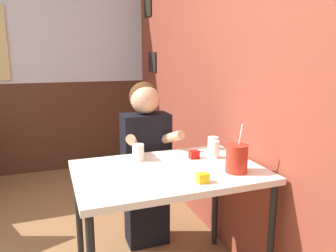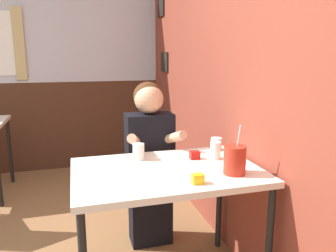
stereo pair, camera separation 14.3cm
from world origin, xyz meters
The scene contains 10 objects.
brick_wall_right centered at (1.48, 1.39, 1.35)m, with size 0.08×4.78×2.70m.
back_wall centered at (-0.02, 2.81, 1.36)m, with size 5.90×0.09×2.70m.
main_table centered at (0.89, 0.28, 0.70)m, with size 1.07×0.73×0.77m.
person_seated centered at (0.91, 0.82, 0.66)m, with size 0.42×0.41×1.23m.
cocktail_pitcher centered at (1.23, 0.10, 0.85)m, with size 0.12×0.12×0.28m.
glass_near_pitcher centered at (1.33, 0.56, 0.82)m, with size 0.08×0.08×0.09m.
glass_center centered at (0.77, 0.50, 0.82)m, with size 0.07×0.07×0.10m.
glass_far_side centered at (1.24, 0.38, 0.83)m, with size 0.07×0.07×0.11m.
condiment_ketchup centered at (1.11, 0.41, 0.80)m, with size 0.06×0.04×0.05m.
condiment_mustard centered at (0.98, 0.02, 0.80)m, with size 0.06×0.04×0.05m.
Camera 1 is at (0.27, -1.40, 1.41)m, focal length 35.00 mm.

